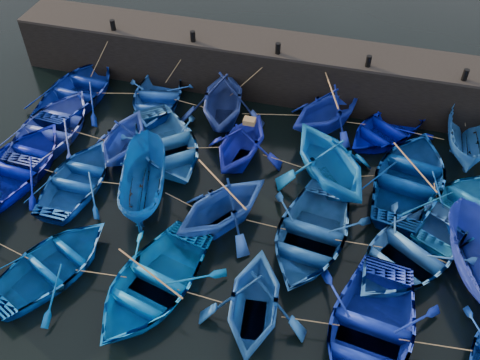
% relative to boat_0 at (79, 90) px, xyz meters
% --- Properties ---
extents(ground, '(120.00, 120.00, 0.00)m').
position_rel_boat_0_xyz_m(ground, '(9.06, -7.24, -0.57)').
color(ground, black).
rests_on(ground, ground).
extents(quay_wall, '(26.00, 2.50, 2.50)m').
position_rel_boat_0_xyz_m(quay_wall, '(9.06, 3.26, 0.68)').
color(quay_wall, black).
rests_on(quay_wall, ground).
extents(quay_top, '(26.00, 2.50, 0.12)m').
position_rel_boat_0_xyz_m(quay_top, '(9.06, 3.26, 1.99)').
color(quay_top, black).
rests_on(quay_top, quay_wall).
extents(bollard_0, '(0.24, 0.24, 0.50)m').
position_rel_boat_0_xyz_m(bollard_0, '(1.06, 2.36, 2.30)').
color(bollard_0, black).
rests_on(bollard_0, quay_top).
extents(bollard_1, '(0.24, 0.24, 0.50)m').
position_rel_boat_0_xyz_m(bollard_1, '(5.06, 2.36, 2.30)').
color(bollard_1, black).
rests_on(bollard_1, quay_top).
extents(bollard_2, '(0.24, 0.24, 0.50)m').
position_rel_boat_0_xyz_m(bollard_2, '(9.06, 2.36, 2.30)').
color(bollard_2, black).
rests_on(bollard_2, quay_top).
extents(bollard_3, '(0.24, 0.24, 0.50)m').
position_rel_boat_0_xyz_m(bollard_3, '(13.06, 2.36, 2.30)').
color(bollard_3, black).
rests_on(bollard_3, quay_top).
extents(bollard_4, '(0.24, 0.24, 0.50)m').
position_rel_boat_0_xyz_m(bollard_4, '(17.06, 2.36, 2.30)').
color(bollard_4, black).
rests_on(bollard_4, quay_top).
extents(boat_0, '(4.38, 5.81, 1.14)m').
position_rel_boat_0_xyz_m(boat_0, '(0.00, 0.00, 0.00)').
color(boat_0, navy).
rests_on(boat_0, ground).
extents(boat_1, '(4.19, 5.31, 1.00)m').
position_rel_boat_0_xyz_m(boat_1, '(3.74, 0.49, -0.07)').
color(boat_1, '#1648B7').
rests_on(boat_1, ground).
extents(boat_2, '(4.70, 5.18, 2.36)m').
position_rel_boat_0_xyz_m(boat_2, '(7.08, 0.27, 0.61)').
color(boat_2, navy).
rests_on(boat_2, ground).
extents(boat_3, '(5.34, 5.46, 2.18)m').
position_rel_boat_0_xyz_m(boat_3, '(11.72, 0.91, 0.52)').
color(boat_3, '#1326B0').
rests_on(boat_3, ground).
extents(boat_4, '(5.13, 5.42, 0.91)m').
position_rel_boat_0_xyz_m(boat_4, '(14.34, 0.95, -0.11)').
color(boat_4, '#00099F').
rests_on(boat_4, ground).
extents(boat_5, '(1.76, 4.63, 1.79)m').
position_rel_boat_0_xyz_m(boat_5, '(17.71, 0.80, 0.32)').
color(boat_5, '#1A508F').
rests_on(boat_5, ground).
extents(boat_6, '(4.03, 5.49, 1.11)m').
position_rel_boat_0_xyz_m(boat_6, '(0.22, -2.86, -0.01)').
color(boat_6, blue).
rests_on(boat_6, ground).
extents(boat_7, '(3.28, 3.77, 1.94)m').
position_rel_boat_0_xyz_m(boat_7, '(3.75, -3.08, 0.40)').
color(boat_7, '#1D3AA4').
rests_on(boat_7, ground).
extents(boat_8, '(6.22, 6.45, 1.09)m').
position_rel_boat_0_xyz_m(boat_8, '(5.45, -2.64, -0.02)').
color(boat_8, blue).
rests_on(boat_8, ground).
extents(boat_9, '(3.97, 4.43, 2.08)m').
position_rel_boat_0_xyz_m(boat_9, '(8.64, -2.19, 0.47)').
color(boat_9, '#0F199B').
rests_on(boat_9, ground).
extents(boat_10, '(6.26, 6.39, 2.55)m').
position_rel_boat_0_xyz_m(boat_10, '(12.32, -2.56, 0.71)').
color(boat_10, blue).
rests_on(boat_10, ground).
extents(boat_11, '(5.07, 6.40, 1.20)m').
position_rel_boat_0_xyz_m(boat_11, '(15.53, -2.05, 0.03)').
color(boat_11, navy).
rests_on(boat_11, ground).
extents(boat_12, '(5.53, 6.12, 1.04)m').
position_rel_boat_0_xyz_m(boat_12, '(17.47, -3.25, -0.05)').
color(boat_12, blue).
rests_on(boat_12, ground).
extents(boat_13, '(4.22, 5.59, 1.10)m').
position_rel_boat_0_xyz_m(boat_13, '(0.10, -5.36, -0.02)').
color(boat_13, '#000B8E').
rests_on(boat_13, ground).
extents(boat_14, '(3.32, 4.60, 0.94)m').
position_rel_boat_0_xyz_m(boat_14, '(2.75, -5.46, -0.10)').
color(boat_14, '#0D4499').
rests_on(boat_14, ground).
extents(boat_15, '(2.85, 4.78, 1.74)m').
position_rel_boat_0_xyz_m(boat_15, '(5.53, -5.33, 0.30)').
color(boat_15, '#09458B').
rests_on(boat_15, ground).
extents(boat_16, '(5.23, 5.38, 2.16)m').
position_rel_boat_0_xyz_m(boat_16, '(8.89, -5.85, 0.51)').
color(boat_16, '#184098').
rests_on(boat_16, ground).
extents(boat_17, '(4.40, 5.73, 1.10)m').
position_rel_boat_0_xyz_m(boat_17, '(12.18, -5.93, -0.02)').
color(boat_17, navy).
rests_on(boat_17, ground).
extents(boat_18, '(6.24, 6.71, 1.13)m').
position_rel_boat_0_xyz_m(boat_18, '(15.62, -5.83, -0.00)').
color(boat_18, '#265FB0').
rests_on(boat_18, ground).
extents(boat_19, '(3.12, 4.86, 1.76)m').
position_rel_boat_0_xyz_m(boat_19, '(17.83, -5.95, 0.31)').
color(boat_19, navy).
rests_on(boat_19, ground).
extents(boat_21, '(4.97, 5.64, 0.97)m').
position_rel_boat_0_xyz_m(boat_21, '(3.92, -9.54, -0.08)').
color(boat_21, '#00428E').
rests_on(boat_21, ground).
extents(boat_22, '(4.93, 6.03, 1.10)m').
position_rel_boat_0_xyz_m(boat_22, '(7.49, -9.36, -0.02)').
color(boat_22, blue).
rests_on(boat_22, ground).
extents(boat_23, '(3.94, 4.43, 2.13)m').
position_rel_boat_0_xyz_m(boat_23, '(10.99, -9.46, 0.49)').
color(boat_23, '#174E95').
rests_on(boat_23, ground).
extents(boat_24, '(4.63, 6.02, 1.16)m').
position_rel_boat_0_xyz_m(boat_24, '(14.59, -9.28, 0.01)').
color(boat_24, '#0B209E').
rests_on(boat_24, ground).
extents(wooden_crate, '(0.47, 0.37, 0.22)m').
position_rel_boat_0_xyz_m(wooden_crate, '(8.94, -2.19, 1.62)').
color(wooden_crate, olive).
rests_on(wooden_crate, boat_9).
extents(mooring_ropes, '(17.75, 11.84, 2.10)m').
position_rel_boat_0_xyz_m(mooring_ropes, '(8.99, -2.40, 0.30)').
color(mooring_ropes, tan).
rests_on(mooring_ropes, ground).
extents(loose_oars, '(10.29, 12.36, 1.14)m').
position_rel_boat_0_xyz_m(loose_oars, '(10.91, -4.09, 1.12)').
color(loose_oars, '#99724C').
rests_on(loose_oars, ground).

